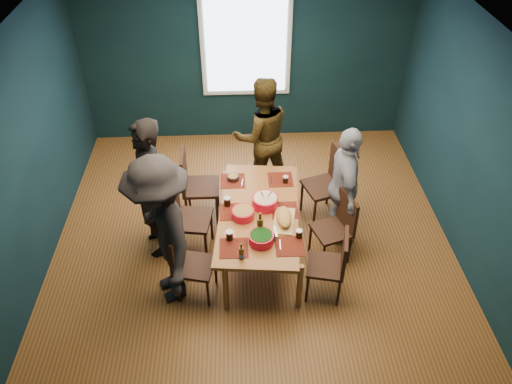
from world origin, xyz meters
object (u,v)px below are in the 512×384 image
chair_left_mid (183,213)px  bowl_dumpling (265,201)px  person_right (344,187)px  person_far_left (150,190)px  person_near_left (162,233)px  bowl_herbs (261,238)px  chair_right_far (330,179)px  dining_table (259,215)px  person_back (262,136)px  cutting_board (284,218)px  bowl_salad (243,213)px  chair_left_far (193,181)px  chair_right_mid (338,223)px  chair_right_near (334,261)px  chair_left_near (187,260)px

chair_left_mid → bowl_dumpling: bearing=6.6°
person_right → person_far_left: bearing=91.4°
chair_left_mid → person_near_left: bearing=-92.9°
person_near_left → bowl_herbs: size_ratio=6.71×
person_right → bowl_herbs: bearing=126.4°
chair_right_far → person_right: (0.08, -0.43, 0.21)m
dining_table → bowl_dumpling: 0.18m
person_far_left → dining_table: bearing=63.5°
chair_left_mid → bowl_dumpling: size_ratio=3.23×
person_near_left → bowl_dumpling: size_ratio=5.94×
person_back → cutting_board: 1.60m
bowl_salad → bowl_dumpling: 0.33m
chair_left_far → chair_right_mid: chair_left_far is taller
chair_left_far → chair_right_mid: bearing=-24.9°
bowl_salad → bowl_herbs: (0.19, -0.42, 0.01)m
chair_right_mid → person_near_left: 2.07m
person_far_left → person_near_left: size_ratio=0.99×
chair_right_far → cutting_board: size_ratio=1.78×
chair_right_near → bowl_salad: bearing=161.9°
chair_left_mid → chair_right_far: size_ratio=0.98×
chair_right_far → person_back: 1.13m
chair_right_far → bowl_salad: 1.41m
chair_left_far → chair_right_far: chair_right_far is taller
chair_left_far → cutting_board: size_ratio=1.76×
chair_right_far → person_near_left: bearing=-165.8°
person_far_left → person_near_left: (0.21, -0.75, 0.01)m
dining_table → person_far_left: (-1.25, 0.19, 0.28)m
chair_left_far → chair_left_near: size_ratio=1.14×
chair_left_near → chair_right_near: bearing=9.5°
chair_left_far → dining_table: bearing=-42.5°
person_near_left → bowl_dumpling: bearing=98.9°
bowl_salad → person_right: bearing=16.6°
chair_right_far → person_far_left: person_far_left is taller
chair_right_far → chair_left_near: bearing=-162.3°
chair_left_mid → bowl_salad: 0.76m
chair_left_far → person_far_left: 0.78m
person_far_left → person_back: (1.36, 1.20, -0.06)m
dining_table → chair_right_far: (0.96, 0.70, -0.03)m
chair_left_near → bowl_herbs: size_ratio=3.25×
chair_right_mid → person_near_left: (-1.98, -0.49, 0.39)m
person_near_left → bowl_salad: bearing=97.1°
chair_left_far → chair_left_mid: chair_left_far is taller
person_far_left → cutting_board: (1.53, -0.38, -0.16)m
chair_left_near → chair_left_far: bearing=102.9°
chair_right_mid → chair_right_far: bearing=69.4°
chair_left_near → person_right: bearing=37.4°
person_near_left → person_far_left: bearing=174.7°
chair_left_near → person_right: size_ratio=0.56×
dining_table → bowl_salad: bowl_salad is taller
bowl_dumpling → cutting_board: bearing=-55.8°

